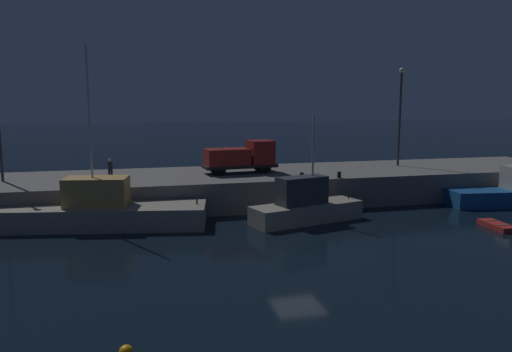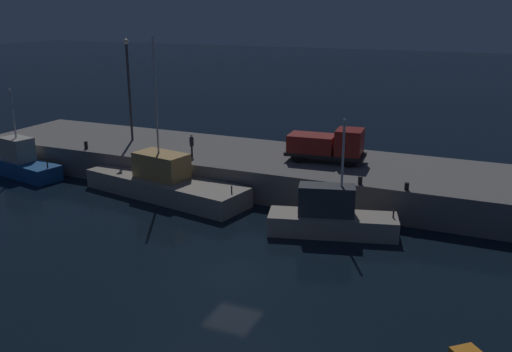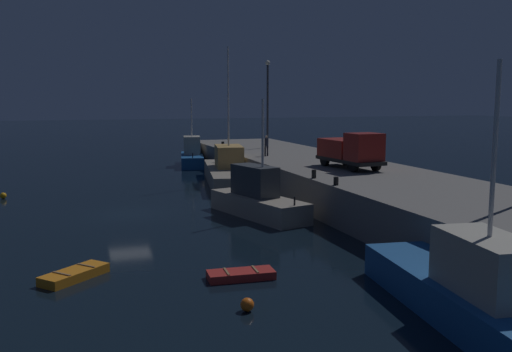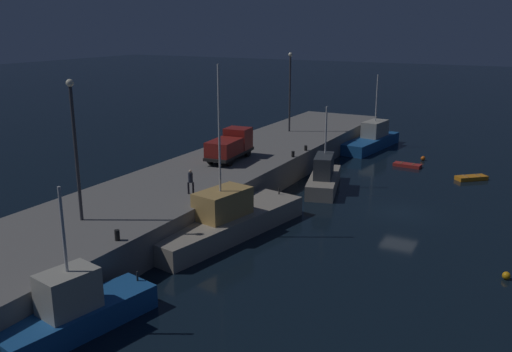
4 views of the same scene
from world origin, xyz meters
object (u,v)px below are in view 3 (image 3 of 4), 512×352
object	(u,v)px
fishing_trawler_green	(192,156)
rowboat_white_mid	(241,275)
fishing_trawler_red	(471,292)
mooring_buoy_mid	(3,196)
lamp_post_west	(268,97)
bollard_west	(314,174)
fishing_boat_blue	(229,172)
dinghy_orange_near	(74,274)
utility_truck	(351,150)
bollard_central	(223,145)
mooring_buoy_near	(247,305)
dockworker	(266,144)
bollard_east	(336,181)
fishing_boat_white	(257,199)

from	to	relation	value
fishing_trawler_green	rowboat_white_mid	xyz separation A→B (m)	(37.47, -6.15, -0.89)
fishing_trawler_red	mooring_buoy_mid	world-z (taller)	fishing_trawler_red
lamp_post_west	mooring_buoy_mid	bearing A→B (deg)	-69.69
mooring_buoy_mid	bollard_west	size ratio (longest dim) A/B	0.86
mooring_buoy_mid	fishing_boat_blue	bearing A→B (deg)	95.27
dinghy_orange_near	rowboat_white_mid	world-z (taller)	dinghy_orange_near
fishing_trawler_green	utility_truck	world-z (taller)	fishing_trawler_green
fishing_trawler_green	bollard_central	size ratio (longest dim) A/B	13.04
fishing_trawler_green	lamp_post_west	bearing A→B (deg)	42.56
fishing_boat_blue	bollard_central	size ratio (longest dim) A/B	22.18
mooring_buoy_near	rowboat_white_mid	bearing A→B (deg)	166.41
dockworker	bollard_west	bearing A→B (deg)	-7.28
bollard_west	fishing_trawler_red	bearing A→B (deg)	-7.34
mooring_buoy_near	bollard_west	distance (m)	16.18
mooring_buoy_near	utility_truck	bearing A→B (deg)	142.89
bollard_east	dockworker	bearing A→B (deg)	174.09
fishing_trawler_green	utility_truck	bearing A→B (deg)	13.98
fishing_boat_blue	lamp_post_west	bearing A→B (deg)	139.78
utility_truck	bollard_central	world-z (taller)	utility_truck
utility_truck	bollard_east	distance (m)	7.76
mooring_buoy_near	bollard_east	size ratio (longest dim) A/B	0.99
fishing_trawler_green	utility_truck	size ratio (longest dim) A/B	1.33
fishing_trawler_red	fishing_boat_white	size ratio (longest dim) A/B	1.32
bollard_east	dinghy_orange_near	bearing A→B (deg)	-69.39
utility_truck	bollard_east	size ratio (longest dim) A/B	12.55
fishing_trawler_green	bollard_central	distance (m)	5.69
rowboat_white_mid	fishing_trawler_red	bearing A→B (deg)	40.74
utility_truck	bollard_central	distance (m)	19.11
fishing_boat_white	mooring_buoy_near	size ratio (longest dim) A/B	17.21
utility_truck	bollard_east	world-z (taller)	utility_truck
dockworker	lamp_post_west	bearing A→B (deg)	159.54
fishing_boat_blue	dinghy_orange_near	distance (m)	25.29
fishing_trawler_red	dinghy_orange_near	bearing A→B (deg)	-125.88
fishing_boat_blue	dinghy_orange_near	world-z (taller)	fishing_boat_blue
mooring_buoy_mid	bollard_central	size ratio (longest dim) A/B	0.74
mooring_buoy_mid	lamp_post_west	distance (m)	25.39
rowboat_white_mid	bollard_west	size ratio (longest dim) A/B	5.22
bollard_central	bollard_east	xyz separation A→B (m)	(25.05, -0.35, -0.07)
mooring_buoy_mid	utility_truck	bearing A→B (deg)	69.07
mooring_buoy_near	mooring_buoy_mid	xyz separation A→B (m)	(-25.73, -9.90, -0.01)
fishing_boat_white	mooring_buoy_near	distance (m)	15.39
fishing_boat_blue	rowboat_white_mid	size ratio (longest dim) A/B	4.94
fishing_trawler_red	bollard_west	size ratio (longest dim) A/B	20.42
rowboat_white_mid	lamp_post_west	world-z (taller)	lamp_post_west
fishing_trawler_red	bollard_west	distance (m)	16.91
rowboat_white_mid	dinghy_orange_near	bearing A→B (deg)	-108.22
fishing_boat_white	fishing_trawler_red	bearing A→B (deg)	3.70
fishing_trawler_red	bollard_central	distance (m)	38.96
fishing_boat_blue	dinghy_orange_near	xyz separation A→B (m)	(21.92, -12.58, -0.82)
rowboat_white_mid	bollard_east	distance (m)	10.92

